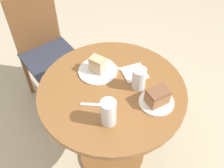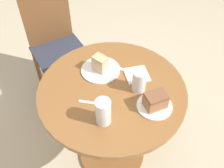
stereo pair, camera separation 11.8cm
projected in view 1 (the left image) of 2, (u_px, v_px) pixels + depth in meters
The scene contains 12 objects.
ground_plane at pixel (112, 152), 2.10m from camera, with size 8.00×8.00×0.00m, color beige.
table at pixel (112, 110), 1.68m from camera, with size 0.88×0.88×0.77m.
chair at pixel (48, 52), 2.17m from camera, with size 0.45×0.50×0.97m.
plate_near at pixel (98, 71), 1.63m from camera, with size 0.24×0.24×0.01m.
plate_far at pixel (156, 102), 1.46m from camera, with size 0.20×0.20×0.01m.
cake_slice_near at pixel (97, 64), 1.59m from camera, with size 0.10×0.11×0.10m.
cake_slice_far at pixel (157, 96), 1.42m from camera, with size 0.12×0.09×0.09m.
glass_lemonade at pixel (139, 80), 1.50m from camera, with size 0.08×0.08×0.14m.
glass_water at pixel (108, 113), 1.33m from camera, with size 0.08×0.08×0.16m.
napkin_stack at pixel (134, 73), 1.62m from camera, with size 0.17×0.17×0.01m.
fork at pixel (121, 70), 1.64m from camera, with size 0.08×0.15×0.00m.
spoon at pixel (94, 105), 1.45m from camera, with size 0.13×0.11×0.00m.
Camera 1 is at (-0.57, -0.85, 1.91)m, focal length 42.00 mm.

